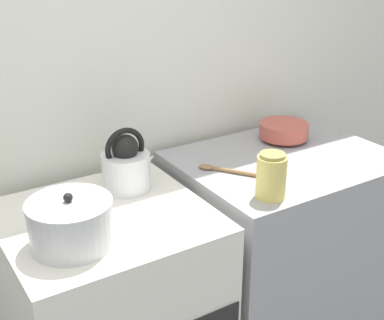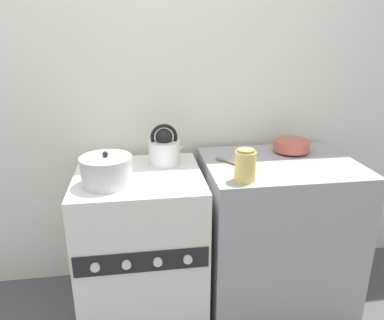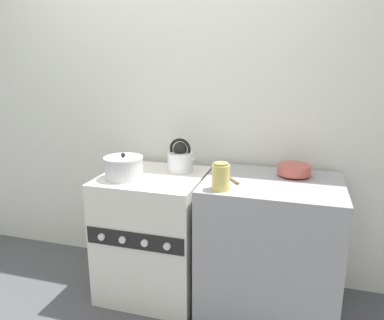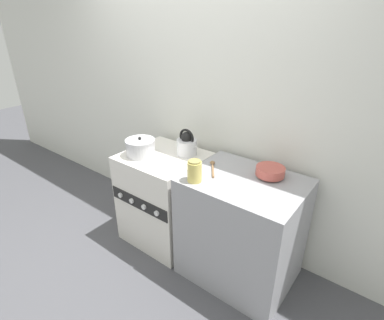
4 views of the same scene
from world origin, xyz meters
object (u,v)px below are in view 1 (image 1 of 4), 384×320
object	(u,v)px
enamel_bowl	(284,130)
kettle	(126,166)
cooking_pot	(71,223)
stove	(112,319)
storage_jar	(271,176)

from	to	relation	value
enamel_bowl	kettle	bearing A→B (deg)	-178.43
cooking_pot	enamel_bowl	world-z (taller)	cooking_pot
stove	cooking_pot	size ratio (longest dim) A/B	3.38
kettle	enamel_bowl	world-z (taller)	kettle
kettle	enamel_bowl	distance (m)	0.76
enamel_bowl	storage_jar	xyz separation A→B (m)	(-0.40, -0.39, 0.03)
enamel_bowl	storage_jar	size ratio (longest dim) A/B	1.31
stove	storage_jar	xyz separation A→B (m)	(0.51, -0.23, 0.53)
stove	storage_jar	distance (m)	0.77
stove	cooking_pot	world-z (taller)	cooking_pot
kettle	enamel_bowl	size ratio (longest dim) A/B	1.12
stove	storage_jar	world-z (taller)	storage_jar
storage_jar	cooking_pot	bearing A→B (deg)	170.51
enamel_bowl	stove	bearing A→B (deg)	-169.93
cooking_pot	stove	bearing A→B (deg)	36.96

